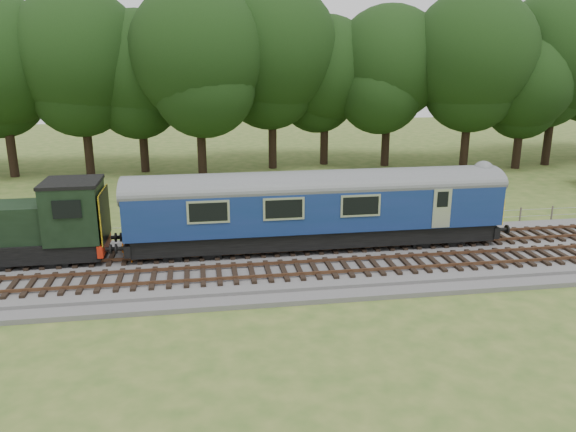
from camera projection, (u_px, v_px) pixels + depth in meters
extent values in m
plane|color=#3C5C22|center=(337.00, 263.00, 26.59)|extent=(120.00, 120.00, 0.00)
cube|color=#4C4C4F|center=(337.00, 259.00, 26.54)|extent=(70.00, 7.00, 0.35)
cube|color=brown|center=(334.00, 248.00, 27.10)|extent=(66.50, 0.07, 0.14)
cube|color=brown|center=(327.00, 239.00, 28.46)|extent=(66.50, 0.07, 0.14)
cube|color=brown|center=(350.00, 271.00, 24.26)|extent=(66.50, 0.07, 0.14)
cube|color=brown|center=(342.00, 259.00, 25.62)|extent=(66.50, 0.07, 0.14)
cube|color=black|center=(316.00, 233.00, 27.51)|extent=(17.46, 2.52, 0.85)
cube|color=navy|center=(316.00, 205.00, 27.12)|extent=(18.00, 2.80, 2.05)
cube|color=yellow|center=(489.00, 205.00, 28.57)|extent=(0.06, 2.74, 1.30)
cube|color=black|center=(432.00, 231.00, 28.47)|extent=(2.60, 2.00, 0.55)
cube|color=black|center=(192.00, 243.00, 26.67)|extent=(2.60, 2.00, 0.55)
cube|color=black|center=(4.00, 249.00, 25.38)|extent=(8.73, 2.39, 0.85)
cube|color=black|center=(74.00, 211.00, 25.40)|extent=(2.40, 2.55, 2.60)
cube|color=#B0200D|center=(104.00, 243.00, 26.02)|extent=(0.25, 2.60, 0.55)
cube|color=yellow|center=(105.00, 214.00, 25.65)|extent=(0.06, 2.55, 2.30)
imported|color=orange|center=(128.00, 246.00, 25.46)|extent=(0.58, 0.40, 1.55)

